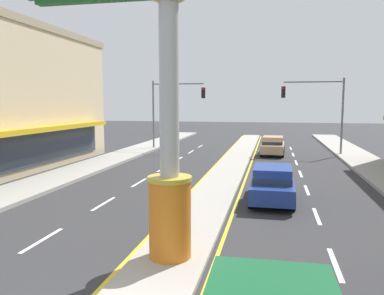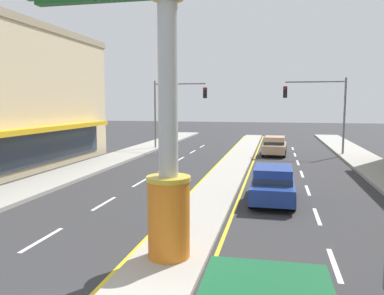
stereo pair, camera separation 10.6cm
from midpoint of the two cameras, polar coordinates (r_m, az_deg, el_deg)
name	(u,v)px [view 1 (the left image)]	position (r m, az deg, el deg)	size (l,w,h in m)	color
median_strip	(229,170)	(23.92, 5.39, -3.37)	(2.00, 52.00, 0.14)	#A39E93
sidewalk_left	(80,170)	(24.72, -16.43, -3.24)	(2.82, 60.00, 0.18)	#9E9B93
lane_markings	(226,175)	(22.61, 5.00, -4.12)	(8.74, 52.00, 0.01)	silver
district_sign	(169,86)	(9.85, -3.75, 9.09)	(7.85, 1.17, 8.18)	orange
traffic_light_left_side	(172,103)	(34.33, -3.09, 6.69)	(4.86, 0.46, 6.20)	slate
traffic_light_right_side	(320,103)	(32.42, 18.39, 6.36)	(4.86, 0.46, 6.20)	slate
sedan_near_left_lane	(273,145)	(31.77, 11.85, 0.31)	(1.98, 4.37, 1.53)	tan
sedan_mid_left_lane	(272,183)	(16.84, 11.71, -5.25)	(1.87, 4.32, 1.53)	navy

